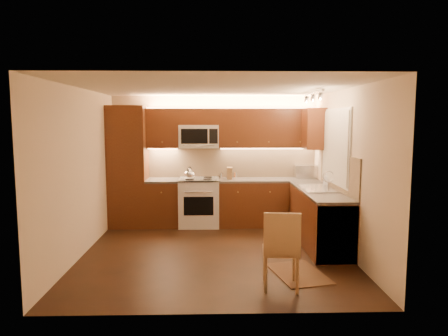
{
  "coord_description": "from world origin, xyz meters",
  "views": [
    {
      "loc": [
        -0.02,
        -6.08,
        2.01
      ],
      "look_at": [
        0.15,
        0.55,
        1.25
      ],
      "focal_mm": 32.74,
      "sensor_mm": 36.0,
      "label": 1
    }
  ],
  "objects_px": {
    "stove": "(199,202)",
    "microwave": "(199,136)",
    "toaster_oven": "(305,171)",
    "kettle": "(189,173)",
    "dining_chair": "(281,249)",
    "knife_block": "(230,173)",
    "soap_bottle": "(326,179)",
    "sink": "(318,184)"
  },
  "relations": [
    {
      "from": "microwave",
      "to": "toaster_oven",
      "type": "distance_m",
      "value": 2.2
    },
    {
      "from": "knife_block",
      "to": "soap_bottle",
      "type": "distance_m",
      "value": 1.84
    },
    {
      "from": "sink",
      "to": "soap_bottle",
      "type": "distance_m",
      "value": 0.43
    },
    {
      "from": "microwave",
      "to": "knife_block",
      "type": "xyz_separation_m",
      "value": [
        0.59,
        -0.09,
        -0.71
      ]
    },
    {
      "from": "kettle",
      "to": "knife_block",
      "type": "distance_m",
      "value": 0.79
    },
    {
      "from": "toaster_oven",
      "to": "dining_chair",
      "type": "xyz_separation_m",
      "value": [
        -1.0,
        -3.19,
        -0.55
      ]
    },
    {
      "from": "stove",
      "to": "microwave",
      "type": "xyz_separation_m",
      "value": [
        0.0,
        0.14,
        1.26
      ]
    },
    {
      "from": "sink",
      "to": "dining_chair",
      "type": "bearing_deg",
      "value": -115.96
    },
    {
      "from": "stove",
      "to": "kettle",
      "type": "bearing_deg",
      "value": -135.76
    },
    {
      "from": "stove",
      "to": "knife_block",
      "type": "relative_size",
      "value": 4.0
    },
    {
      "from": "stove",
      "to": "kettle",
      "type": "distance_m",
      "value": 0.63
    },
    {
      "from": "microwave",
      "to": "soap_bottle",
      "type": "relative_size",
      "value": 3.7
    },
    {
      "from": "sink",
      "to": "dining_chair",
      "type": "height_order",
      "value": "sink"
    },
    {
      "from": "microwave",
      "to": "kettle",
      "type": "bearing_deg",
      "value": -119.63
    },
    {
      "from": "toaster_oven",
      "to": "microwave",
      "type": "bearing_deg",
      "value": -179.31
    },
    {
      "from": "toaster_oven",
      "to": "soap_bottle",
      "type": "relative_size",
      "value": 2.11
    },
    {
      "from": "stove",
      "to": "kettle",
      "type": "relative_size",
      "value": 3.67
    },
    {
      "from": "kettle",
      "to": "toaster_oven",
      "type": "height_order",
      "value": "kettle"
    },
    {
      "from": "microwave",
      "to": "soap_bottle",
      "type": "bearing_deg",
      "value": -21.86
    },
    {
      "from": "kettle",
      "to": "soap_bottle",
      "type": "height_order",
      "value": "kettle"
    },
    {
      "from": "microwave",
      "to": "knife_block",
      "type": "distance_m",
      "value": 0.92
    },
    {
      "from": "sink",
      "to": "knife_block",
      "type": "relative_size",
      "value": 3.74
    },
    {
      "from": "knife_block",
      "to": "dining_chair",
      "type": "height_order",
      "value": "knife_block"
    },
    {
      "from": "sink",
      "to": "kettle",
      "type": "xyz_separation_m",
      "value": [
        -2.17,
        0.96,
        0.07
      ]
    },
    {
      "from": "sink",
      "to": "dining_chair",
      "type": "relative_size",
      "value": 0.89
    },
    {
      "from": "kettle",
      "to": "dining_chair",
      "type": "relative_size",
      "value": 0.26
    },
    {
      "from": "soap_bottle",
      "to": "stove",
      "type": "bearing_deg",
      "value": 168.68
    },
    {
      "from": "sink",
      "to": "toaster_oven",
      "type": "height_order",
      "value": "toaster_oven"
    },
    {
      "from": "sink",
      "to": "toaster_oven",
      "type": "bearing_deg",
      "value": 86.32
    },
    {
      "from": "stove",
      "to": "dining_chair",
      "type": "relative_size",
      "value": 0.95
    },
    {
      "from": "stove",
      "to": "toaster_oven",
      "type": "height_order",
      "value": "toaster_oven"
    },
    {
      "from": "kettle",
      "to": "dining_chair",
      "type": "bearing_deg",
      "value": -41.26
    },
    {
      "from": "microwave",
      "to": "kettle",
      "type": "relative_size",
      "value": 3.03
    },
    {
      "from": "stove",
      "to": "toaster_oven",
      "type": "relative_size",
      "value": 2.12
    },
    {
      "from": "microwave",
      "to": "soap_bottle",
      "type": "distance_m",
      "value": 2.52
    },
    {
      "from": "knife_block",
      "to": "kettle",
      "type": "bearing_deg",
      "value": -161.31
    },
    {
      "from": "stove",
      "to": "microwave",
      "type": "distance_m",
      "value": 1.27
    },
    {
      "from": "knife_block",
      "to": "soap_bottle",
      "type": "xyz_separation_m",
      "value": [
        1.65,
        -0.81,
        -0.01
      ]
    },
    {
      "from": "kettle",
      "to": "dining_chair",
      "type": "distance_m",
      "value": 3.15
    },
    {
      "from": "stove",
      "to": "toaster_oven",
      "type": "bearing_deg",
      "value": 5.05
    },
    {
      "from": "sink",
      "to": "soap_bottle",
      "type": "bearing_deg",
      "value": 56.41
    },
    {
      "from": "stove",
      "to": "microwave",
      "type": "relative_size",
      "value": 1.21
    }
  ]
}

